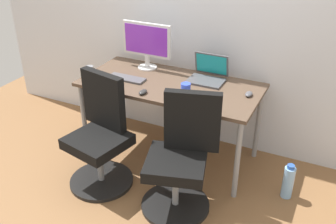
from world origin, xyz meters
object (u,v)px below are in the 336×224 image
office_chair_right (181,159)px  desktop_monitor (147,42)px  water_bottle_on_floor (288,182)px  coffee_mug (186,89)px  open_laptop (208,74)px  office_chair_left (101,137)px

office_chair_right → desktop_monitor: size_ratio=1.96×
water_bottle_on_floor → office_chair_right: bearing=-149.2°
water_bottle_on_floor → desktop_monitor: 1.73m
coffee_mug → water_bottle_on_floor: bearing=0.1°
office_chair_right → water_bottle_on_floor: bearing=30.8°
water_bottle_on_floor → open_laptop: open_laptop is taller
office_chair_left → open_laptop: bearing=51.5°
office_chair_left → coffee_mug: bearing=38.2°
office_chair_left → open_laptop: (0.63, 0.79, 0.37)m
office_chair_right → office_chair_left: bearing=179.9°
office_chair_left → desktop_monitor: (0.01, 0.80, 0.57)m
office_chair_left → open_laptop: size_ratio=3.03×
water_bottle_on_floor → desktop_monitor: desktop_monitor is taller
office_chair_left → water_bottle_on_floor: (1.48, 0.44, -0.28)m
office_chair_left → office_chair_right: same height
desktop_monitor → water_bottle_on_floor: bearing=-13.8°
open_laptop → coffee_mug: bearing=-100.5°
office_chair_left → coffee_mug: office_chair_left is taller
office_chair_right → desktop_monitor: desktop_monitor is taller
coffee_mug → open_laptop: bearing=79.5°
office_chair_right → desktop_monitor: (-0.72, 0.80, 0.57)m
water_bottle_on_floor → open_laptop: (-0.85, 0.34, 0.65)m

